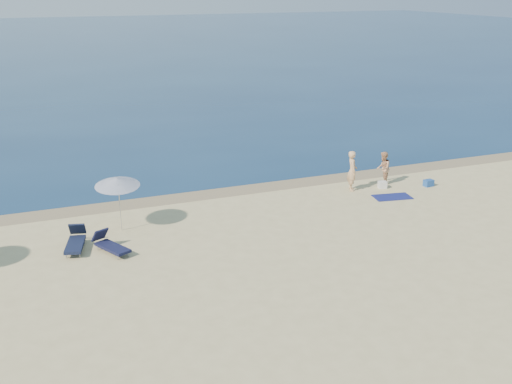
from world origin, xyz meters
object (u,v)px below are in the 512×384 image
blue_cooler (429,183)px  umbrella_near (117,182)px  person_right (383,168)px  person_left (352,171)px

blue_cooler → umbrella_near: size_ratio=0.20×
blue_cooler → person_right: bearing=143.6°
person_left → umbrella_near: bearing=115.1°
person_right → blue_cooler: person_right is taller
person_right → blue_cooler: (1.91, -1.13, -0.66)m
blue_cooler → umbrella_near: bearing=174.3°
blue_cooler → umbrella_near: (-15.06, -0.00, 1.85)m
umbrella_near → person_right: bearing=19.8°
person_right → umbrella_near: 13.25m
person_left → blue_cooler: (3.79, -0.91, -0.80)m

